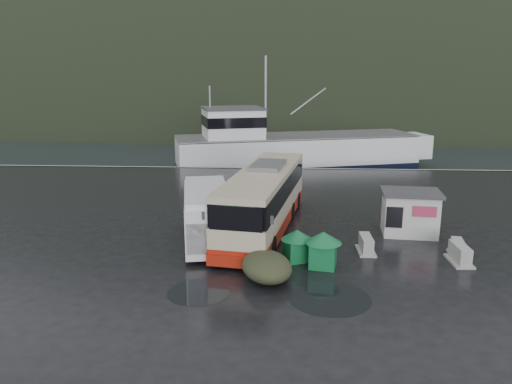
# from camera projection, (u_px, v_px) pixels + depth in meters

# --- Properties ---
(ground) EXTENTS (160.00, 160.00, 0.00)m
(ground) POSITION_uv_depth(u_px,v_px,m) (252.00, 246.00, 24.74)
(ground) COLOR black
(ground) RESTS_ON ground
(harbor_water) EXTENTS (300.00, 180.00, 0.02)m
(harbor_water) POSITION_uv_depth(u_px,v_px,m) (278.00, 103.00, 131.39)
(harbor_water) COLOR black
(harbor_water) RESTS_ON ground
(quay_edge) EXTENTS (160.00, 0.60, 1.50)m
(quay_edge) POSITION_uv_depth(u_px,v_px,m) (266.00, 168.00, 44.13)
(quay_edge) COLOR #999993
(quay_edge) RESTS_ON ground
(headland) EXTENTS (780.00, 540.00, 570.00)m
(headland) POSITION_uv_depth(u_px,v_px,m) (300.00, 86.00, 266.60)
(headland) COLOR black
(headland) RESTS_ON ground
(coach_bus) EXTENTS (5.04, 12.73, 3.50)m
(coach_bus) POSITION_uv_depth(u_px,v_px,m) (264.00, 229.00, 27.36)
(coach_bus) COLOR #BFAC90
(coach_bus) RESTS_ON ground
(white_van) EXTENTS (3.50, 6.98, 2.79)m
(white_van) POSITION_uv_depth(u_px,v_px,m) (208.00, 241.00, 25.37)
(white_van) COLOR silver
(white_van) RESTS_ON ground
(waste_bin_left) EXTENTS (1.36, 1.36, 1.62)m
(waste_bin_left) POSITION_uv_depth(u_px,v_px,m) (322.00, 267.00, 22.11)
(waste_bin_left) COLOR #126735
(waste_bin_left) RESTS_ON ground
(waste_bin_right) EXTENTS (1.35, 1.35, 1.46)m
(waste_bin_right) POSITION_uv_depth(u_px,v_px,m) (296.00, 260.00, 22.85)
(waste_bin_right) COLOR #126735
(waste_bin_right) RESTS_ON ground
(dome_tent) EXTENTS (2.79, 3.32, 1.12)m
(dome_tent) POSITION_uv_depth(u_px,v_px,m) (267.00, 279.00, 20.80)
(dome_tent) COLOR #323620
(dome_tent) RESTS_ON ground
(ticket_kiosk) EXTENTS (3.20, 2.55, 2.35)m
(ticket_kiosk) POSITION_uv_depth(u_px,v_px,m) (408.00, 234.00, 26.51)
(ticket_kiosk) COLOR beige
(ticket_kiosk) RESTS_ON ground
(jersey_barrier_a) EXTENTS (0.97, 1.61, 0.76)m
(jersey_barrier_a) POSITION_uv_depth(u_px,v_px,m) (457.00, 256.00, 23.32)
(jersey_barrier_a) COLOR #999993
(jersey_barrier_a) RESTS_ON ground
(jersey_barrier_b) EXTENTS (0.81, 1.59, 0.79)m
(jersey_barrier_b) POSITION_uv_depth(u_px,v_px,m) (366.00, 252.00, 23.88)
(jersey_barrier_b) COLOR #999993
(jersey_barrier_b) RESTS_ON ground
(jersey_barrier_c) EXTENTS (0.90, 1.72, 0.85)m
(jersey_barrier_c) POSITION_uv_depth(u_px,v_px,m) (459.00, 262.00, 22.58)
(jersey_barrier_c) COLOR #999993
(jersey_barrier_c) RESTS_ON ground
(fishing_trawler) EXTENTS (28.90, 13.77, 11.32)m
(fishing_trawler) POSITION_uv_depth(u_px,v_px,m) (297.00, 156.00, 50.45)
(fishing_trawler) COLOR silver
(fishing_trawler) RESTS_ON ground
(puddles) EXTENTS (7.91, 3.17, 0.01)m
(puddles) POSITION_uv_depth(u_px,v_px,m) (279.00, 296.00, 19.25)
(puddles) COLOR black
(puddles) RESTS_ON ground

